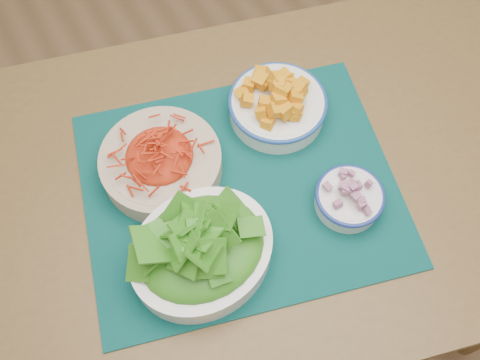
# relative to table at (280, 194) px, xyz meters

# --- Properties ---
(ground) EXTENTS (4.00, 4.00, 0.00)m
(ground) POSITION_rel_table_xyz_m (0.05, -0.26, -0.65)
(ground) COLOR #936C47
(ground) RESTS_ON ground
(table) EXTENTS (1.31, 1.04, 0.75)m
(table) POSITION_rel_table_xyz_m (0.00, 0.00, 0.00)
(table) COLOR brown
(table) RESTS_ON ground
(placemat) EXTENTS (0.67, 0.60, 0.00)m
(placemat) POSITION_rel_table_xyz_m (-0.09, 0.01, 0.11)
(placemat) COLOR #022B2B
(placemat) RESTS_ON table
(carrot_bowl) EXTENTS (0.24, 0.24, 0.09)m
(carrot_bowl) POSITION_rel_table_xyz_m (-0.20, 0.11, 0.15)
(carrot_bowl) COLOR #C1AC8F
(carrot_bowl) RESTS_ON placemat
(squash_bowl) EXTENTS (0.20, 0.20, 0.10)m
(squash_bowl) POSITION_rel_table_xyz_m (0.05, 0.11, 0.15)
(squash_bowl) COLOR white
(squash_bowl) RESTS_ON placemat
(lettuce_bowl) EXTENTS (0.28, 0.24, 0.12)m
(lettuce_bowl) POSITION_rel_table_xyz_m (-0.22, -0.08, 0.16)
(lettuce_bowl) COLOR white
(lettuce_bowl) RESTS_ON placemat
(onion_bowl) EXTENTS (0.13, 0.13, 0.07)m
(onion_bowl) POSITION_rel_table_xyz_m (0.06, -0.12, 0.14)
(onion_bowl) COLOR white
(onion_bowl) RESTS_ON placemat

